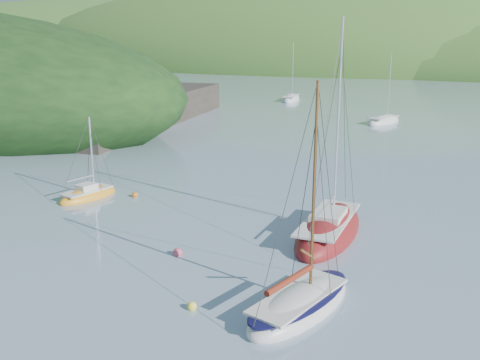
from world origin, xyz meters
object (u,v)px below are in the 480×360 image
at_px(daysailer_white, 300,305).
at_px(distant_sloop_a, 384,122).
at_px(distant_sloop_c, 291,100).
at_px(sailboat_yellow, 88,195).
at_px(sloop_red, 328,231).

bearing_deg(daysailer_white, distant_sloop_a, 110.79).
bearing_deg(distant_sloop_c, sailboat_yellow, -92.02).
xyz_separation_m(sailboat_yellow, distant_sloop_a, (10.97, 39.83, 0.00)).
relative_size(daysailer_white, sloop_red, 0.77).
distance_m(sloop_red, distant_sloop_c, 60.58).
bearing_deg(sloop_red, distant_sloop_a, 94.51).
relative_size(sloop_red, distant_sloop_c, 1.22).
bearing_deg(distant_sloop_c, sloop_red, -76.56).
distance_m(daysailer_white, sloop_red, 8.40).
relative_size(sloop_red, distant_sloop_a, 1.36).
distance_m(daysailer_white, distant_sloop_c, 68.79).
bearing_deg(sailboat_yellow, sloop_red, 11.52).
distance_m(distant_sloop_a, distant_sloop_c, 24.60).
relative_size(daysailer_white, distant_sloop_a, 1.05).
height_order(sailboat_yellow, distant_sloop_a, distant_sloop_a).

